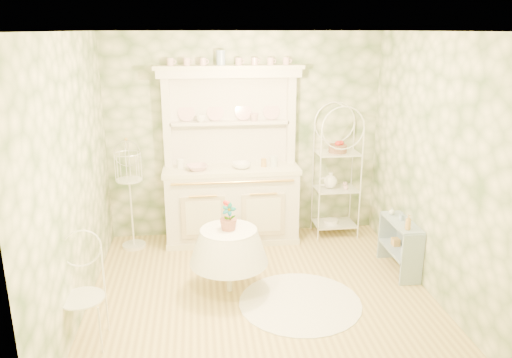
{
  "coord_description": "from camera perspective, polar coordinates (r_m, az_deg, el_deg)",
  "views": [
    {
      "loc": [
        -0.62,
        -4.67,
        2.72
      ],
      "look_at": [
        0.0,
        0.5,
        1.15
      ],
      "focal_mm": 35.0,
      "sensor_mm": 36.0,
      "label": 1
    }
  ],
  "objects": [
    {
      "name": "wall_back",
      "position": [
        6.64,
        -1.33,
        4.87
      ],
      "size": [
        3.6,
        3.6,
        0.0
      ],
      "primitive_type": "plane",
      "color": "beige",
      "rests_on": "floor"
    },
    {
      "name": "cup_left",
      "position": [
        6.45,
        -6.33,
        6.76
      ],
      "size": [
        0.16,
        0.16,
        0.09
      ],
      "primitive_type": "imported",
      "rotation": [
        0.0,
        0.0,
        0.41
      ],
      "color": "white",
      "rests_on": "kitchen_dresser"
    },
    {
      "name": "potted_geranium",
      "position": [
        5.16,
        -3.09,
        -4.48
      ],
      "size": [
        0.18,
        0.15,
        0.29
      ],
      "primitive_type": "imported",
      "rotation": [
        0.0,
        0.0,
        -0.38
      ],
      "color": "#3F7238",
      "rests_on": "round_table"
    },
    {
      "name": "wall_left",
      "position": [
        5.01,
        -20.18,
        -0.15
      ],
      "size": [
        3.6,
        3.6,
        0.0
      ],
      "primitive_type": "plane",
      "color": "beige",
      "rests_on": "floor"
    },
    {
      "name": "cafe_chair",
      "position": [
        4.8,
        -19.22,
        -13.49
      ],
      "size": [
        0.43,
        0.43,
        0.76
      ],
      "primitive_type": "cube",
      "rotation": [
        0.0,
        0.0,
        0.31
      ],
      "color": "white",
      "rests_on": "floor"
    },
    {
      "name": "ceiling",
      "position": [
        4.71,
        0.75,
        16.53
      ],
      "size": [
        3.6,
        3.6,
        0.0
      ],
      "primitive_type": "plane",
      "color": "white",
      "rests_on": "floor"
    },
    {
      "name": "side_shelf",
      "position": [
        6.07,
        16.09,
        -7.55
      ],
      "size": [
        0.29,
        0.68,
        0.58
      ],
      "primitive_type": "cube",
      "rotation": [
        0.0,
        0.0,
        0.06
      ],
      "color": "#91A9B8",
      "rests_on": "floor"
    },
    {
      "name": "bowl_white",
      "position": [
        6.39,
        -1.65,
        1.31
      ],
      "size": [
        0.27,
        0.27,
        0.08
      ],
      "primitive_type": "imported",
      "rotation": [
        0.0,
        0.0,
        0.13
      ],
      "color": "white",
      "rests_on": "kitchen_dresser"
    },
    {
      "name": "bowl_floral",
      "position": [
        6.35,
        -6.74,
        1.09
      ],
      "size": [
        0.33,
        0.33,
        0.07
      ],
      "primitive_type": "imported",
      "rotation": [
        0.0,
        0.0,
        0.26
      ],
      "color": "white",
      "rests_on": "kitchen_dresser"
    },
    {
      "name": "round_table",
      "position": [
        5.37,
        -3.1,
        -9.07
      ],
      "size": [
        0.78,
        0.78,
        0.76
      ],
      "primitive_type": "cylinder",
      "rotation": [
        0.0,
        0.0,
        -0.13
      ],
      "color": "white",
      "rests_on": "floor"
    },
    {
      "name": "wall_right",
      "position": [
        5.44,
        19.86,
        1.16
      ],
      "size": [
        3.6,
        3.6,
        0.0
      ],
      "primitive_type": "plane",
      "color": "beige",
      "rests_on": "floor"
    },
    {
      "name": "wall_front",
      "position": [
        3.24,
        4.87,
        -8.29
      ],
      "size": [
        3.6,
        3.6,
        0.0
      ],
      "primitive_type": "plane",
      "color": "beige",
      "rests_on": "floor"
    },
    {
      "name": "floor_basket",
      "position": [
        6.04,
        -2.88,
        -8.83
      ],
      "size": [
        0.45,
        0.45,
        0.22
      ],
      "primitive_type": "cylinder",
      "rotation": [
        0.0,
        0.0,
        -0.41
      ],
      "color": "#8C6448",
      "rests_on": "floor"
    },
    {
      "name": "birdcage_stand",
      "position": [
        6.48,
        -14.19,
        -1.52
      ],
      "size": [
        0.37,
        0.37,
        1.49
      ],
      "primitive_type": "cube",
      "rotation": [
        0.0,
        0.0,
        0.06
      ],
      "color": "white",
      "rests_on": "floor"
    },
    {
      "name": "bottle_blue",
      "position": [
        5.97,
        16.33,
        -4.18
      ],
      "size": [
        0.05,
        0.05,
        0.1
      ],
      "primitive_type": "imported",
      "rotation": [
        0.0,
        0.0,
        0.22
      ],
      "color": "#8FA8C7",
      "rests_on": "side_shelf"
    },
    {
      "name": "cup_right",
      "position": [
        6.47,
        -0.2,
        6.89
      ],
      "size": [
        0.12,
        0.12,
        0.1
      ],
      "primitive_type": "imported",
      "rotation": [
        0.0,
        0.0,
        0.11
      ],
      "color": "white",
      "rests_on": "kitchen_dresser"
    },
    {
      "name": "bakers_rack",
      "position": [
        6.75,
        9.19,
        0.7
      ],
      "size": [
        0.55,
        0.4,
        1.75
      ],
      "primitive_type": "cube",
      "rotation": [
        0.0,
        0.0,
        0.01
      ],
      "color": "white",
      "rests_on": "floor"
    },
    {
      "name": "bottle_amber",
      "position": [
        5.71,
        16.99,
        -4.92
      ],
      "size": [
        0.09,
        0.09,
        0.17
      ],
      "primitive_type": "imported",
      "rotation": [
        0.0,
        0.0,
        0.43
      ],
      "color": "tan",
      "rests_on": "side_shelf"
    },
    {
      "name": "kitchen_dresser",
      "position": [
        6.4,
        -2.86,
        2.51
      ],
      "size": [
        1.87,
        0.61,
        2.29
      ],
      "primitive_type": "cube",
      "color": "white",
      "rests_on": "floor"
    },
    {
      "name": "lace_rug",
      "position": [
        5.34,
        5.06,
        -13.87
      ],
      "size": [
        1.35,
        1.35,
        0.01
      ],
      "primitive_type": "cylinder",
      "rotation": [
        0.0,
        0.0,
        -0.06
      ],
      "color": "white",
      "rests_on": "floor"
    },
    {
      "name": "floor",
      "position": [
        5.44,
        0.64,
        -13.22
      ],
      "size": [
        3.6,
        3.6,
        0.0
      ],
      "primitive_type": "plane",
      "color": "#D4BD72",
      "rests_on": "ground"
    },
    {
      "name": "bottle_glass",
      "position": [
        6.12,
        15.27,
        -3.66
      ],
      "size": [
        0.08,
        0.08,
        0.09
      ],
      "primitive_type": "imported",
      "rotation": [
        0.0,
        0.0,
        0.12
      ],
      "color": "silver",
      "rests_on": "side_shelf"
    }
  ]
}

